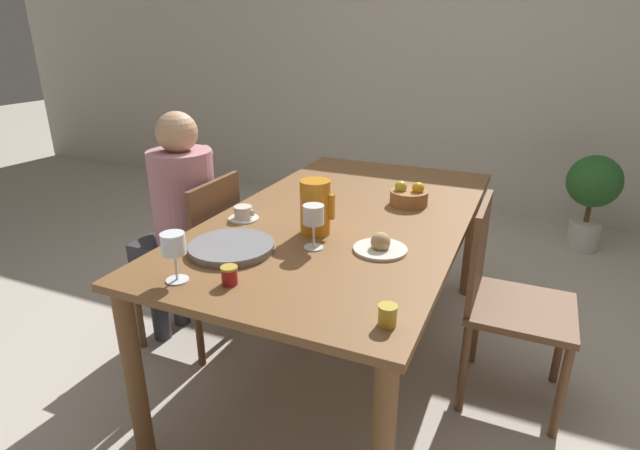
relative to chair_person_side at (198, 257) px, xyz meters
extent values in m
plane|color=beige|center=(0.71, 0.17, -0.48)|extent=(20.00, 20.00, 0.00)
cube|color=beige|center=(0.71, 2.67, 0.82)|extent=(10.00, 0.06, 2.60)
cube|color=brown|center=(0.71, 0.17, 0.26)|extent=(1.05, 1.91, 0.03)
cylinder|color=brown|center=(0.25, -0.73, -0.12)|extent=(0.07, 0.07, 0.72)
cylinder|color=brown|center=(0.25, 1.06, -0.12)|extent=(0.07, 0.07, 0.72)
cylinder|color=brown|center=(1.18, 1.06, -0.12)|extent=(0.07, 0.07, 0.72)
cylinder|color=brown|center=(-0.25, -0.18, -0.27)|extent=(0.04, 0.04, 0.43)
cylinder|color=brown|center=(-0.25, 0.18, -0.27)|extent=(0.04, 0.04, 0.43)
cylinder|color=brown|center=(0.12, -0.18, -0.27)|extent=(0.04, 0.04, 0.43)
cylinder|color=brown|center=(0.12, 0.18, -0.27)|extent=(0.04, 0.04, 0.43)
cube|color=brown|center=(-0.07, 0.00, -0.04)|extent=(0.42, 0.42, 0.03)
cube|color=brown|center=(0.13, 0.00, 0.19)|extent=(0.03, 0.39, 0.43)
cylinder|color=brown|center=(1.68, 0.37, -0.27)|extent=(0.04, 0.04, 0.43)
cylinder|color=brown|center=(1.68, 0.00, -0.27)|extent=(0.04, 0.04, 0.43)
cylinder|color=brown|center=(1.31, 0.37, -0.27)|extent=(0.04, 0.04, 0.43)
cylinder|color=brown|center=(1.31, 0.00, -0.27)|extent=(0.04, 0.04, 0.43)
cube|color=brown|center=(1.50, 0.18, -0.04)|extent=(0.42, 0.42, 0.03)
cube|color=brown|center=(1.30, 0.18, 0.19)|extent=(0.03, 0.39, 0.43)
cylinder|color=#33333D|center=(-0.21, -0.08, -0.25)|extent=(0.09, 0.09, 0.46)
cylinder|color=#33333D|center=(-0.21, 0.08, -0.25)|extent=(0.09, 0.09, 0.46)
cube|color=#33333D|center=(-0.14, 0.00, 0.02)|extent=(0.30, 0.34, 0.11)
cylinder|color=#B77A84|center=(-0.05, 0.00, 0.30)|extent=(0.30, 0.30, 0.46)
sphere|color=tan|center=(-0.05, 0.00, 0.61)|extent=(0.19, 0.19, 0.19)
cylinder|color=tan|center=(-0.15, 0.21, 0.41)|extent=(0.25, 0.06, 0.20)
cylinder|color=orange|center=(0.68, -0.09, 0.39)|extent=(0.12, 0.12, 0.22)
cube|color=orange|center=(0.75, -0.09, 0.40)|extent=(0.02, 0.02, 0.10)
cone|color=orange|center=(0.63, -0.09, 0.47)|extent=(0.04, 0.04, 0.04)
cylinder|color=white|center=(0.74, -0.23, 0.28)|extent=(0.08, 0.08, 0.00)
cylinder|color=white|center=(0.74, -0.23, 0.33)|extent=(0.01, 0.01, 0.09)
cylinder|color=white|center=(0.74, -0.23, 0.41)|extent=(0.08, 0.08, 0.07)
cylinder|color=white|center=(0.44, -0.65, 0.28)|extent=(0.08, 0.08, 0.00)
cylinder|color=white|center=(0.44, -0.65, 0.33)|extent=(0.01, 0.01, 0.09)
cylinder|color=white|center=(0.44, -0.65, 0.41)|extent=(0.08, 0.08, 0.07)
cylinder|color=orange|center=(0.44, -0.65, 0.39)|extent=(0.06, 0.06, 0.04)
cylinder|color=silver|center=(0.33, -0.07, 0.28)|extent=(0.13, 0.13, 0.01)
cylinder|color=silver|center=(0.33, -0.07, 0.31)|extent=(0.08, 0.08, 0.05)
cube|color=silver|center=(0.38, -0.07, 0.31)|extent=(0.01, 0.01, 0.03)
cylinder|color=gray|center=(0.47, -0.38, 0.28)|extent=(0.31, 0.31, 0.02)
cylinder|color=gray|center=(0.47, -0.38, 0.30)|extent=(0.32, 0.32, 0.01)
cylinder|color=silver|center=(0.98, -0.15, 0.28)|extent=(0.20, 0.20, 0.01)
sphere|color=tan|center=(0.98, -0.15, 0.31)|extent=(0.07, 0.07, 0.07)
cylinder|color=#A81E1E|center=(0.61, -0.60, 0.31)|extent=(0.05, 0.05, 0.06)
cylinder|color=gold|center=(0.61, -0.60, 0.33)|extent=(0.06, 0.06, 0.01)
cylinder|color=gold|center=(1.15, -0.63, 0.31)|extent=(0.05, 0.05, 0.06)
cylinder|color=gold|center=(1.15, -0.63, 0.33)|extent=(0.06, 0.06, 0.01)
cylinder|color=#9E6B3D|center=(0.94, 0.41, 0.31)|extent=(0.18, 0.18, 0.07)
sphere|color=gold|center=(0.98, 0.41, 0.36)|extent=(0.06, 0.06, 0.06)
sphere|color=gold|center=(0.90, 0.40, 0.36)|extent=(0.06, 0.06, 0.06)
cylinder|color=beige|center=(1.87, 2.09, -0.37)|extent=(0.22, 0.22, 0.22)
cylinder|color=brown|center=(1.87, 2.09, -0.18)|extent=(0.04, 0.04, 0.15)
sphere|color=#2D6B2D|center=(1.87, 2.09, 0.05)|extent=(0.37, 0.37, 0.37)
camera|label=1|loc=(1.46, -1.81, 1.05)|focal=28.00mm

